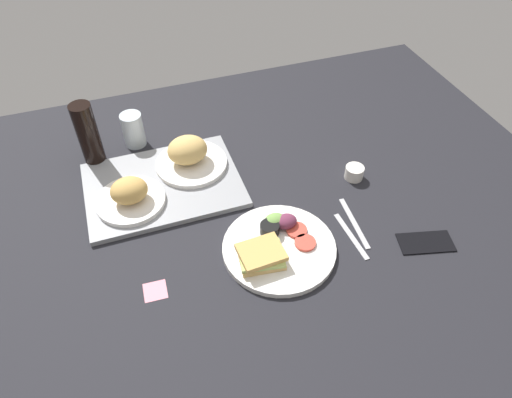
{
  "coord_description": "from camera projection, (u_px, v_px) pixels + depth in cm",
  "views": [
    {
      "loc": [
        -28.05,
        -83.64,
        96.39
      ],
      "look_at": [
        2.0,
        3.0,
        4.0
      ],
      "focal_mm": 32.85,
      "sensor_mm": 36.0,
      "label": 1
    }
  ],
  "objects": [
    {
      "name": "cell_phone",
      "position": [
        426.0,
        242.0,
        1.24
      ],
      "size": [
        15.72,
        10.49,
        0.8
      ],
      "primitive_type": "cube",
      "rotation": [
        0.0,
        0.0,
        -0.25
      ],
      "color": "black",
      "rests_on": "ground_plane"
    },
    {
      "name": "soda_bottle",
      "position": [
        88.0,
        135.0,
        1.4
      ],
      "size": [
        6.4,
        6.4,
        21.18
      ],
      "primitive_type": "cylinder",
      "color": "black",
      "rests_on": "ground_plane"
    },
    {
      "name": "serving_tray",
      "position": [
        163.0,
        185.0,
        1.39
      ],
      "size": [
        45.13,
        33.18,
        1.6
      ],
      "primitive_type": "cube",
      "rotation": [
        0.0,
        0.0,
        -0.0
      ],
      "color": "gray",
      "rests_on": "ground_plane"
    },
    {
      "name": "sticky_note",
      "position": [
        155.0,
        291.0,
        1.14
      ],
      "size": [
        5.9,
        5.9,
        0.12
      ],
      "primitive_type": "cube",
      "rotation": [
        0.0,
        0.0,
        -0.06
      ],
      "color": "pink",
      "rests_on": "ground_plane"
    },
    {
      "name": "drinking_glass",
      "position": [
        133.0,
        130.0,
        1.5
      ],
      "size": [
        6.81,
        6.81,
        11.25
      ],
      "primitive_type": "cylinder",
      "color": "silver",
      "rests_on": "ground_plane"
    },
    {
      "name": "knife",
      "position": [
        354.0,
        223.0,
        1.29
      ],
      "size": [
        2.93,
        19.05,
        0.5
      ],
      "primitive_type": "cube",
      "rotation": [
        0.0,
        0.0,
        1.49
      ],
      "color": "#B7B7BC",
      "rests_on": "ground_plane"
    },
    {
      "name": "ground_plane",
      "position": [
        253.0,
        222.0,
        1.32
      ],
      "size": [
        190.0,
        150.0,
        3.0
      ],
      "primitive_type": "cube",
      "color": "black"
    },
    {
      "name": "bread_plate_near",
      "position": [
        130.0,
        195.0,
        1.3
      ],
      "size": [
        19.51,
        19.51,
        8.44
      ],
      "color": "white",
      "rests_on": "serving_tray"
    },
    {
      "name": "bread_plate_far",
      "position": [
        189.0,
        155.0,
        1.42
      ],
      "size": [
        21.74,
        21.74,
        9.61
      ],
      "color": "white",
      "rests_on": "serving_tray"
    },
    {
      "name": "fork",
      "position": [
        351.0,
        236.0,
        1.26
      ],
      "size": [
        2.06,
        17.04,
        0.5
      ],
      "primitive_type": "cube",
      "rotation": [
        0.0,
        0.0,
        1.61
      ],
      "color": "#B7B7BC",
      "rests_on": "ground_plane"
    },
    {
      "name": "espresso_cup",
      "position": [
        354.0,
        173.0,
        1.41
      ],
      "size": [
        5.6,
        5.6,
        4.0
      ],
      "primitive_type": "cylinder",
      "color": "silver",
      "rests_on": "ground_plane"
    },
    {
      "name": "plate_with_salad",
      "position": [
        276.0,
        245.0,
        1.21
      ],
      "size": [
        29.67,
        29.67,
        5.4
      ],
      "color": "white",
      "rests_on": "ground_plane"
    }
  ]
}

